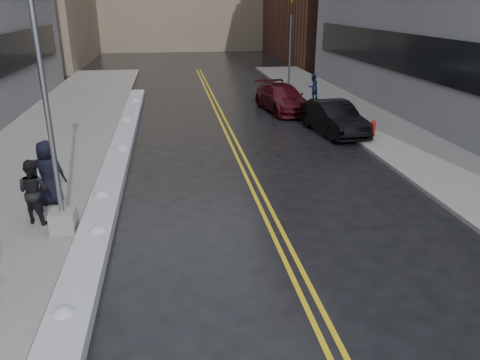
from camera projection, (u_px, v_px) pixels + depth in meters
name	position (u px, v px, depth m)	size (l,w,h in m)	color
ground	(190.00, 264.00, 11.45)	(160.00, 160.00, 0.00)	black
sidewalk_west	(43.00, 151.00, 19.87)	(5.50, 50.00, 0.15)	gray
sidewalk_east	(392.00, 136.00, 22.04)	(4.00, 50.00, 0.15)	gray
lane_line_left	(231.00, 145.00, 21.01)	(0.12, 50.00, 0.01)	gold
lane_line_right	(238.00, 144.00, 21.05)	(0.12, 50.00, 0.01)	gold
snow_ridge	(118.00, 160.00, 18.44)	(0.90, 30.00, 0.34)	silver
lamppost	(53.00, 148.00, 11.94)	(0.65, 0.65, 7.62)	gray
fire_hydrant	(373.00, 127.00, 21.74)	(0.26, 0.26, 0.73)	maroon
traffic_signal	(290.00, 41.00, 33.58)	(0.16, 0.20, 6.00)	gray
pedestrian_b	(34.00, 191.00, 13.03)	(0.90, 0.70, 1.85)	black
pedestrian_c	(48.00, 173.00, 14.20)	(0.98, 0.64, 2.01)	black
pedestrian_east	(313.00, 87.00, 29.78)	(0.77, 0.60, 1.59)	navy
car_black	(334.00, 118.00, 22.54)	(1.65, 4.72, 1.55)	black
car_maroon	(282.00, 98.00, 27.24)	(2.12, 5.23, 1.52)	#3F0A10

